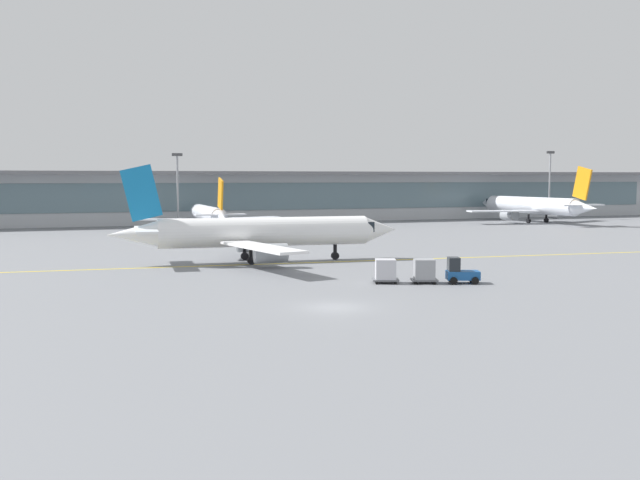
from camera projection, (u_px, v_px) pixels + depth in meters
name	position (u px, v px, depth m)	size (l,w,h in m)	color
ground_plane	(334.00, 307.00, 47.27)	(400.00, 400.00, 0.00)	slate
taxiway_centreline_stripe	(270.00, 264.00, 70.89)	(110.00, 0.36, 0.01)	yellow
terminal_concourse	(164.00, 197.00, 131.61)	(226.25, 11.00, 9.60)	#B2B7BC
gate_airplane_1	(208.00, 214.00, 115.65)	(23.86, 25.57, 8.50)	silver
gate_airplane_2	(532.00, 206.00, 135.69)	(29.19, 31.53, 10.44)	silver
taxiing_regional_jet	(261.00, 233.00, 72.42)	(29.51, 27.38, 9.77)	white
baggage_tug	(460.00, 272.00, 57.88)	(2.92, 2.30, 2.10)	#194C8C
cargo_dolly_lead	(424.00, 270.00, 57.89)	(2.52, 2.22, 1.94)	#595B60
cargo_dolly_trailing	(386.00, 270.00, 57.93)	(2.52, 2.22, 1.94)	#595B60
apron_light_mast_1	(178.00, 186.00, 123.46)	(1.80, 0.36, 12.62)	gray
apron_light_mast_2	(550.00, 182.00, 147.23)	(1.80, 0.36, 13.83)	gray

